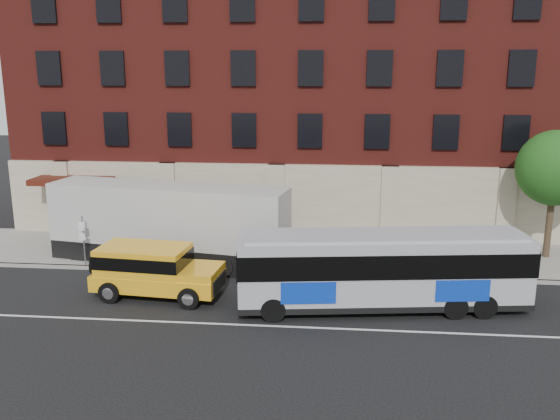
# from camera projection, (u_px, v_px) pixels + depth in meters

# --- Properties ---
(ground) EXTENTS (120.00, 120.00, 0.00)m
(ground) POSITION_uv_depth(u_px,v_px,m) (244.00, 331.00, 21.30)
(ground) COLOR black
(ground) RESTS_ON ground
(sidewalk) EXTENTS (60.00, 6.00, 0.15)m
(sidewalk) POSITION_uv_depth(u_px,v_px,m) (271.00, 253.00, 30.00)
(sidewalk) COLOR #99958B
(sidewalk) RESTS_ON ground
(kerb) EXTENTS (60.00, 0.25, 0.15)m
(kerb) POSITION_uv_depth(u_px,v_px,m) (264.00, 273.00, 27.10)
(kerb) COLOR #99958B
(kerb) RESTS_ON ground
(lane_line) EXTENTS (60.00, 0.12, 0.01)m
(lane_line) POSITION_uv_depth(u_px,v_px,m) (246.00, 325.00, 21.79)
(lane_line) COLOR silver
(lane_line) RESTS_ON ground
(building) EXTENTS (30.00, 12.10, 15.00)m
(building) POSITION_uv_depth(u_px,v_px,m) (285.00, 95.00, 35.93)
(building) COLOR maroon
(building) RESTS_ON sidewalk
(sign_pole) EXTENTS (0.30, 0.20, 2.50)m
(sign_pole) POSITION_uv_depth(u_px,v_px,m) (83.00, 238.00, 27.70)
(sign_pole) COLOR slate
(sign_pole) RESTS_ON ground
(street_tree) EXTENTS (3.60, 3.60, 6.20)m
(street_tree) POSITION_uv_depth(u_px,v_px,m) (556.00, 171.00, 28.22)
(street_tree) COLOR #3A2E1D
(street_tree) RESTS_ON sidewalk
(city_bus) EXTENTS (11.36, 3.85, 3.05)m
(city_bus) POSITION_uv_depth(u_px,v_px,m) (383.00, 268.00, 22.88)
(city_bus) COLOR #A7A8B0
(city_bus) RESTS_ON ground
(yellow_suv) EXTENTS (5.58, 2.79, 2.09)m
(yellow_suv) POSITION_uv_depth(u_px,v_px,m) (152.00, 268.00, 24.36)
(yellow_suv) COLOR yellow
(yellow_suv) RESTS_ON ground
(shipping_container) EXTENTS (11.70, 4.29, 3.82)m
(shipping_container) POSITION_uv_depth(u_px,v_px,m) (169.00, 225.00, 28.25)
(shipping_container) COLOR black
(shipping_container) RESTS_ON ground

